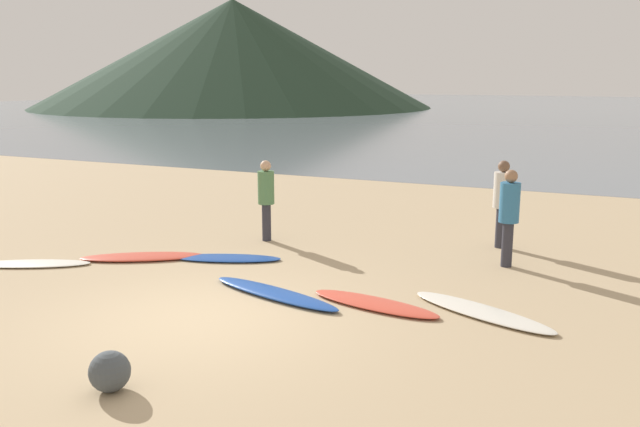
# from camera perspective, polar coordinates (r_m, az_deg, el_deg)

# --- Properties ---
(ground_plane) EXTENTS (120.00, 120.00, 0.20)m
(ground_plane) POSITION_cam_1_polar(r_m,az_deg,el_deg) (18.43, 7.53, 0.89)
(ground_plane) COLOR tan
(ground_plane) RESTS_ON ground
(ocean_water) EXTENTS (140.00, 100.00, 0.01)m
(ocean_water) POSITION_cam_1_polar(r_m,az_deg,el_deg) (70.38, 20.33, 8.27)
(ocean_water) COLOR slate
(ocean_water) RESTS_ON ground
(headland_hill) EXTENTS (42.57, 42.57, 11.36)m
(headland_hill) POSITION_cam_1_polar(r_m,az_deg,el_deg) (74.54, -7.39, 13.41)
(headland_hill) COLOR #1E3323
(headland_hill) RESTS_ON ground
(surfboard_0) EXTENTS (2.10, 1.40, 0.06)m
(surfboard_0) POSITION_cam_1_polar(r_m,az_deg,el_deg) (13.01, -23.44, -3.96)
(surfboard_0) COLOR silver
(surfboard_0) RESTS_ON ground
(surfboard_1) EXTENTS (2.24, 1.65, 0.08)m
(surfboard_1) POSITION_cam_1_polar(r_m,az_deg,el_deg) (12.78, -14.97, -3.59)
(surfboard_1) COLOR #D84C38
(surfboard_1) RESTS_ON ground
(surfboard_2) EXTENTS (2.06, 1.21, 0.07)m
(surfboard_2) POSITION_cam_1_polar(r_m,az_deg,el_deg) (12.40, -7.94, -3.79)
(surfboard_2) COLOR #1E479E
(surfboard_2) RESTS_ON ground
(surfboard_3) EXTENTS (2.54, 1.12, 0.10)m
(surfboard_3) POSITION_cam_1_polar(r_m,az_deg,el_deg) (10.33, -3.91, -6.82)
(surfboard_3) COLOR #1E479E
(surfboard_3) RESTS_ON ground
(surfboard_4) EXTENTS (2.15, 0.92, 0.08)m
(surfboard_4) POSITION_cam_1_polar(r_m,az_deg,el_deg) (9.91, 4.69, -7.68)
(surfboard_4) COLOR #D84C38
(surfboard_4) RESTS_ON ground
(surfboard_5) EXTENTS (2.35, 1.44, 0.08)m
(surfboard_5) POSITION_cam_1_polar(r_m,az_deg,el_deg) (9.83, 13.66, -8.16)
(surfboard_5) COLOR silver
(surfboard_5) RESTS_ON ground
(person_0) EXTENTS (0.35, 0.35, 1.73)m
(person_0) POSITION_cam_1_polar(r_m,az_deg,el_deg) (12.10, 15.88, 0.29)
(person_0) COLOR #2D2D38
(person_0) RESTS_ON ground
(person_1) EXTENTS (0.35, 0.35, 1.73)m
(person_1) POSITION_cam_1_polar(r_m,az_deg,el_deg) (13.44, 15.33, 1.40)
(person_1) COLOR #2D2D38
(person_1) RESTS_ON ground
(person_2) EXTENTS (0.33, 0.33, 1.66)m
(person_2) POSITION_cam_1_polar(r_m,az_deg,el_deg) (13.56, -4.64, 1.70)
(person_2) COLOR #2D2D38
(person_2) RESTS_ON ground
(beach_rock_near) EXTENTS (0.45, 0.45, 0.45)m
(beach_rock_near) POSITION_cam_1_polar(r_m,az_deg,el_deg) (7.66, -17.55, -12.76)
(beach_rock_near) COLOR #454C51
(beach_rock_near) RESTS_ON ground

